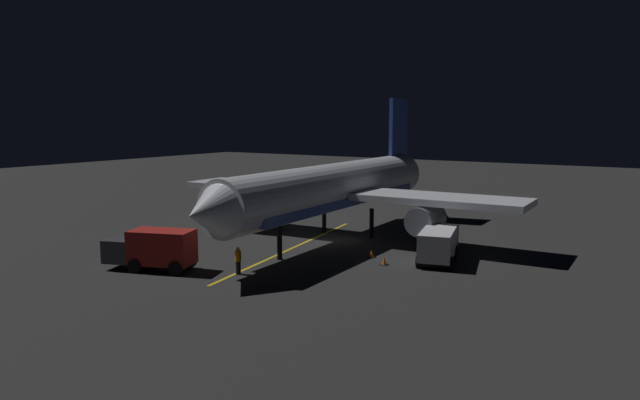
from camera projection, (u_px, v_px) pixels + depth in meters
ground_plane at (333, 241)px, 47.03m from camera, size 180.00×180.00×0.20m
apron_guide_stripe at (293, 248)px, 44.27m from camera, size 3.54×22.07×0.01m
airliner at (337, 189)px, 46.94m from camera, size 29.71×34.03×11.59m
baggage_truck at (154, 250)px, 37.65m from camera, size 6.17×3.89×2.63m
catering_truck at (439, 244)px, 40.06m from camera, size 3.56×6.73×2.26m
ground_crew_worker at (238, 260)px, 36.65m from camera, size 0.40×0.40×1.74m
traffic_cone_near_left at (372, 254)px, 41.17m from camera, size 0.50×0.50×0.55m
traffic_cone_near_right at (384, 261)px, 39.08m from camera, size 0.50×0.50×0.55m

